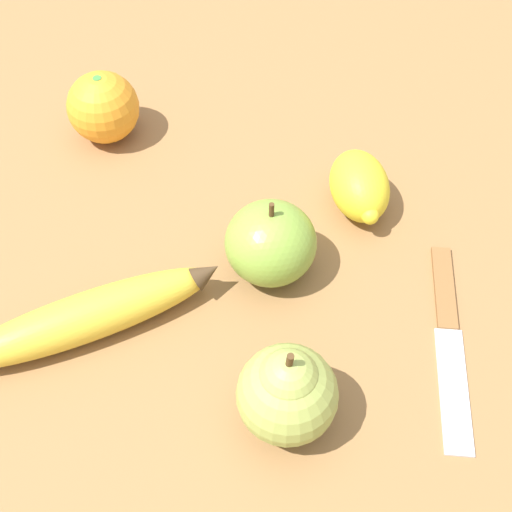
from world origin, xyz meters
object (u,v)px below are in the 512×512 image
(pear, at_px, (287,392))
(lemon, at_px, (359,186))
(banana, at_px, (90,319))
(paring_knife, at_px, (449,333))
(orange, at_px, (103,107))
(apple, at_px, (271,243))

(pear, xyz_separation_m, lemon, (0.16, 0.16, -0.01))
(banana, relative_size, paring_knife, 1.31)
(banana, xyz_separation_m, lemon, (0.26, 0.02, 0.01))
(lemon, xyz_separation_m, paring_knife, (-0.01, -0.15, -0.02))
(orange, distance_m, lemon, 0.26)
(banana, bearing_deg, pear, -50.08)
(orange, xyz_separation_m, lemon, (0.17, -0.20, -0.01))
(lemon, relative_size, paring_knife, 0.52)
(orange, relative_size, lemon, 0.79)
(apple, bearing_deg, pear, -112.97)
(banana, bearing_deg, orange, 70.33)
(banana, distance_m, pear, 0.17)
(banana, height_order, lemon, lemon)
(lemon, bearing_deg, banana, -175.34)
(banana, height_order, apple, apple)
(orange, bearing_deg, lemon, -48.97)
(pear, distance_m, lemon, 0.23)
(lemon, bearing_deg, pear, -135.53)
(lemon, distance_m, paring_knife, 0.16)
(orange, relative_size, pear, 0.77)
(lemon, height_order, paring_knife, lemon)
(banana, distance_m, orange, 0.24)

